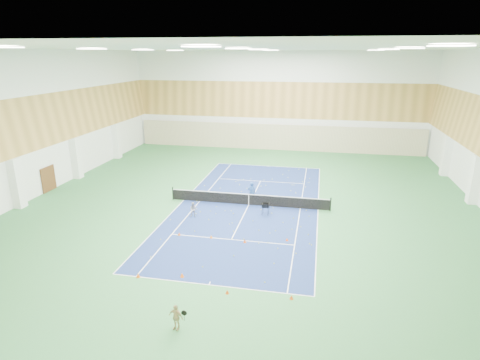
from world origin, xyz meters
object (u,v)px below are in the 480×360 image
Objects in this scene: coach at (252,192)px; ball_cart at (266,209)px; child_apron at (176,317)px; child_court at (194,210)px; tennis_net at (249,199)px.

ball_cart is at bearing 119.43° from coach.
child_apron is (-0.58, -16.16, -0.27)m from coach.
tennis_net is at bearing 27.77° from child_court.
child_apron is (-0.46, -15.56, 0.06)m from tennis_net.
child_court is at bearing -161.86° from ball_cart.
child_apron reaches higher than tennis_net.
coach reaches higher than child_apron.
child_court is 12.76m from child_apron.
tennis_net is 7.28× the size of coach.
child_apron is at bearing -89.59° from child_court.
child_court is at bearing 118.60° from child_apron.
coach reaches higher than ball_cart.
child_court is 5.40m from ball_cart.
child_apron reaches higher than ball_cart.
ball_cart is at bearing 95.93° from child_apron.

